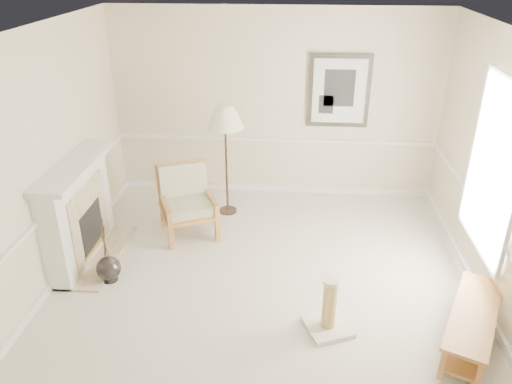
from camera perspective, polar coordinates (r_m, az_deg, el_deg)
ground at (r=5.92m, az=0.68°, el=-11.53°), size 5.50×5.50×0.00m
room at (r=5.07m, az=2.41°, el=5.88°), size 5.04×5.54×2.92m
fireplace at (r=6.61m, az=-19.61°, el=-2.26°), size 0.64×1.64×1.31m
floor_vase at (r=6.30m, az=-16.48°, el=-8.43°), size 0.29×0.29×0.86m
armchair at (r=6.96m, az=-7.97°, el=-0.62°), size 0.97×0.99×0.95m
floor_lamp at (r=7.05m, az=-3.53°, el=8.24°), size 0.68×0.68×1.67m
bench at (r=5.58m, az=23.48°, el=-13.48°), size 0.94×1.41×0.39m
scratching_post at (r=5.39m, az=8.31°, el=-13.63°), size 0.58×0.58×0.63m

